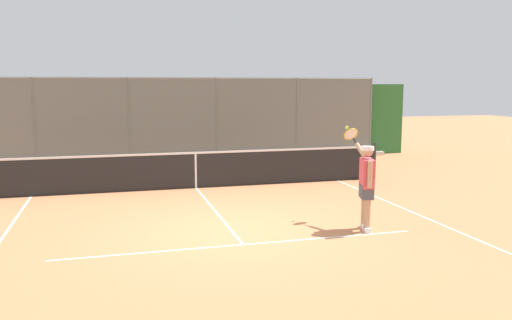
{
  "coord_description": "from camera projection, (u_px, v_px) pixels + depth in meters",
  "views": [
    {
      "loc": [
        2.1,
        9.39,
        2.73
      ],
      "look_at": [
        -0.98,
        -1.81,
        1.05
      ],
      "focal_mm": 36.99,
      "sensor_mm": 36.0,
      "label": 1
    }
  ],
  "objects": [
    {
      "name": "fence_backdrop",
      "position": [
        172.0,
        123.0,
        18.89
      ],
      "size": [
        18.04,
        1.37,
        2.95
      ],
      "color": "slate",
      "rests_on": "ground"
    },
    {
      "name": "ground_plane",
      "position": [
        231.0,
        230.0,
        9.9
      ],
      "size": [
        60.0,
        60.0,
        0.0
      ],
      "primitive_type": "plane",
      "color": "#C67A4C"
    },
    {
      "name": "court_line_markings",
      "position": [
        248.0,
        250.0,
        8.72
      ],
      "size": [
        8.18,
        9.43,
        0.01
      ],
      "color": "white",
      "rests_on": "ground"
    },
    {
      "name": "tennis_net",
      "position": [
        196.0,
        169.0,
        13.89
      ],
      "size": [
        10.51,
        0.09,
        1.07
      ],
      "color": "#2D2D2D",
      "rests_on": "ground"
    },
    {
      "name": "tennis_player",
      "position": [
        366.0,
        181.0,
        9.83
      ],
      "size": [
        0.37,
        1.37,
        1.89
      ],
      "rotation": [
        0.0,
        0.0,
        -1.86
      ],
      "color": "silver",
      "rests_on": "ground"
    }
  ]
}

